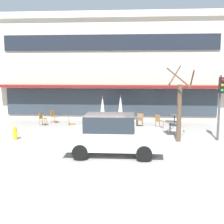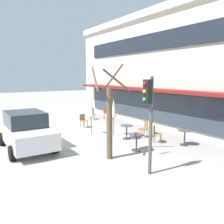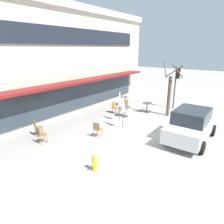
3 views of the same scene
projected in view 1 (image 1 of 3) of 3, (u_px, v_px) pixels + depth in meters
ground_plane at (100, 141)px, 14.65m from camera, size 80.00×80.00×0.00m
building_facade at (113, 68)px, 23.92m from camera, size 19.06×9.10×7.77m
cafe_table_near_wall at (137, 122)px, 17.05m from camera, size 0.70×0.70×0.76m
cafe_table_streetside at (174, 118)px, 18.57m from camera, size 0.70×0.70×0.76m
cafe_table_by_tree at (170, 125)px, 16.09m from camera, size 0.70×0.70×0.76m
patio_umbrella_green_folded at (120, 104)px, 16.77m from camera, size 0.28×0.28×2.20m
patio_umbrella_cream_folded at (103, 106)px, 15.92m from camera, size 0.28×0.28×2.20m
cafe_chair_0 at (42, 118)px, 18.69m from camera, size 0.47×0.47×0.89m
cafe_chair_1 at (159, 120)px, 17.79m from camera, size 0.56×0.56×0.89m
cafe_chair_2 at (54, 115)px, 19.67m from camera, size 0.52×0.52×0.89m
cafe_chair_3 at (140, 119)px, 18.09m from camera, size 0.47×0.47×0.89m
cafe_chair_4 at (71, 124)px, 16.64m from camera, size 0.47×0.47×0.89m
parked_sedan at (112, 135)px, 12.14m from camera, size 4.21×2.04×1.76m
street_tree at (179, 108)px, 14.31m from camera, size 1.43×1.41×3.91m
traffic_light_pole at (220, 97)px, 14.34m from camera, size 0.26×0.44×3.40m
fire_hydrant at (15, 133)px, 14.85m from camera, size 0.36×0.20×0.71m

